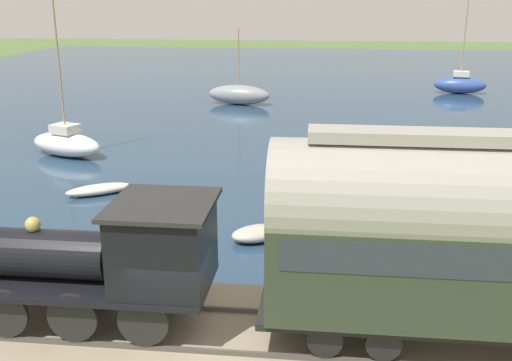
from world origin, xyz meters
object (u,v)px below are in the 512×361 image
object	(u,v)px
sailboat_gray	(239,95)
rowboat_far_out	(257,233)
sailboat_white	(66,143)
passenger_coach	(493,234)
sailboat_blue	(460,84)
steam_locomotive	(110,253)
rowboat_near_shore	(99,189)

from	to	relation	value
sailboat_gray	rowboat_far_out	size ratio (longest dim) A/B	2.62
sailboat_gray	sailboat_white	bearing A→B (deg)	167.22
passenger_coach	sailboat_blue	bearing A→B (deg)	-11.08
sailboat_gray	rowboat_far_out	world-z (taller)	sailboat_gray
steam_locomotive	rowboat_near_shore	xyz separation A→B (m)	(10.66, 4.42, -2.10)
passenger_coach	sailboat_blue	distance (m)	40.59
passenger_coach	rowboat_near_shore	bearing A→B (deg)	50.15
sailboat_white	sailboat_gray	distance (m)	17.32
steam_locomotive	rowboat_far_out	size ratio (longest dim) A/B	3.01
steam_locomotive	sailboat_gray	size ratio (longest dim) A/B	1.15
steam_locomotive	sailboat_white	size ratio (longest dim) A/B	0.71
sailboat_white	sailboat_gray	size ratio (longest dim) A/B	1.63
sailboat_blue	rowboat_far_out	world-z (taller)	sailboat_blue
rowboat_far_out	sailboat_gray	bearing A→B (deg)	-21.35
steam_locomotive	sailboat_blue	distance (m)	42.95
sailboat_blue	rowboat_near_shore	world-z (taller)	sailboat_blue
passenger_coach	steam_locomotive	bearing A→B (deg)	90.00
sailboat_white	sailboat_gray	world-z (taller)	sailboat_white
sailboat_blue	sailboat_white	bearing A→B (deg)	141.40
rowboat_far_out	sailboat_blue	bearing A→B (deg)	-52.71
passenger_coach	rowboat_near_shore	size ratio (longest dim) A/B	3.58
rowboat_far_out	steam_locomotive	bearing A→B (deg)	127.10
rowboat_near_shore	steam_locomotive	bearing A→B (deg)	169.91
passenger_coach	sailboat_white	bearing A→B (deg)	45.24
steam_locomotive	sailboat_gray	xyz separation A→B (m)	(32.46, 1.57, -1.56)
steam_locomotive	passenger_coach	distance (m)	8.39
passenger_coach	rowboat_far_out	bearing A→B (deg)	41.03
rowboat_near_shore	sailboat_gray	bearing A→B (deg)	-40.06
rowboat_far_out	passenger_coach	bearing A→B (deg)	-169.62
passenger_coach	sailboat_white	world-z (taller)	sailboat_white
sailboat_gray	rowboat_near_shore	bearing A→B (deg)	-177.43
sailboat_white	sailboat_blue	world-z (taller)	sailboat_blue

